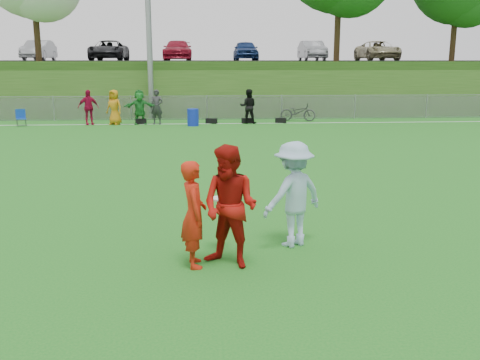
{
  "coord_description": "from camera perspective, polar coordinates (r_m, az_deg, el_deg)",
  "views": [
    {
      "loc": [
        -0.23,
        -8.62,
        3.05
      ],
      "look_at": [
        0.4,
        0.5,
        1.01
      ],
      "focal_mm": 40.0,
      "sensor_mm": 36.0,
      "label": 1
    }
  ],
  "objects": [
    {
      "name": "recycling_bin",
      "position": [
        25.96,
        -5.04,
        6.67
      ],
      "size": [
        0.71,
        0.71,
        0.81
      ],
      "primitive_type": "cylinder",
      "rotation": [
        0.0,
        0.0,
        0.38
      ],
      "color": "#1027B5",
      "rests_on": "ground"
    },
    {
      "name": "camp_chair",
      "position": [
        27.81,
        -22.29,
        5.83
      ],
      "size": [
        0.58,
        0.59,
        0.8
      ],
      "rotation": [
        0.0,
        0.0,
        0.37
      ],
      "color": "#0E3BA1",
      "rests_on": "ground"
    },
    {
      "name": "player_blue",
      "position": [
        8.93,
        5.72,
        -1.53
      ],
      "size": [
        1.32,
        1.14,
        1.77
      ],
      "primitive_type": "imported",
      "rotation": [
        0.0,
        0.0,
        3.66
      ],
      "color": "#99BBD4",
      "rests_on": "ground"
    },
    {
      "name": "car_row",
      "position": [
        40.63,
        -5.45,
        13.6
      ],
      "size": [
        32.04,
        5.18,
        1.44
      ],
      "color": "silver",
      "rests_on": "parking_lot"
    },
    {
      "name": "gear_bags",
      "position": [
        26.89,
        -2.1,
        6.32
      ],
      "size": [
        7.55,
        0.41,
        0.26
      ],
      "color": "black",
      "rests_on": "ground"
    },
    {
      "name": "frisbee",
      "position": [
        8.65,
        -2.11,
        -1.98
      ],
      "size": [
        0.31,
        0.31,
        0.03
      ],
      "color": "silver",
      "rests_on": "ground"
    },
    {
      "name": "ground",
      "position": [
        9.14,
        -2.32,
        -6.93
      ],
      "size": [
        120.0,
        120.0,
        0.0
      ],
      "primitive_type": "plane",
      "color": "#166A1C",
      "rests_on": "ground"
    },
    {
      "name": "player_red_center",
      "position": [
        7.97,
        -1.06,
        -2.88
      ],
      "size": [
        1.14,
        1.08,
        1.86
      ],
      "primitive_type": "imported",
      "rotation": [
        0.0,
        0.0,
        -0.56
      ],
      "color": "#A3100B",
      "rests_on": "ground"
    },
    {
      "name": "parking_lot",
      "position": [
        41.62,
        -3.75,
        12.54
      ],
      "size": [
        120.0,
        12.0,
        0.1
      ],
      "primitive_type": "cube",
      "color": "black",
      "rests_on": "berm"
    },
    {
      "name": "sideline_far",
      "position": [
        26.79,
        -3.47,
        6.02
      ],
      "size": [
        60.0,
        0.1,
        0.01
      ],
      "primitive_type": "cube",
      "color": "white",
      "rests_on": "ground"
    },
    {
      "name": "bicycle",
      "position": [
        28.12,
        6.21,
        7.24
      ],
      "size": [
        1.92,
        1.1,
        0.95
      ],
      "primitive_type": "imported",
      "rotation": [
        0.0,
        0.0,
        1.3
      ],
      "color": "#2D2D2F",
      "rests_on": "ground"
    },
    {
      "name": "spectator_row",
      "position": [
        26.82,
        -9.35,
        7.69
      ],
      "size": [
        8.82,
        0.86,
        1.69
      ],
      "color": "#A40B32",
      "rests_on": "ground"
    },
    {
      "name": "player_red_left",
      "position": [
        8.04,
        -4.95,
        -3.65
      ],
      "size": [
        0.47,
        0.64,
        1.63
      ],
      "primitive_type": "imported",
      "rotation": [
        0.0,
        0.0,
        1.71
      ],
      "color": "red",
      "rests_on": "ground"
    },
    {
      "name": "fence",
      "position": [
        28.72,
        -3.53,
        7.74
      ],
      "size": [
        58.0,
        0.06,
        1.3
      ],
      "color": "gray",
      "rests_on": "ground"
    },
    {
      "name": "berm",
      "position": [
        39.65,
        -3.7,
        10.3
      ],
      "size": [
        120.0,
        18.0,
        3.0
      ],
      "primitive_type": "cube",
      "color": "#214914",
      "rests_on": "ground"
    }
  ]
}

